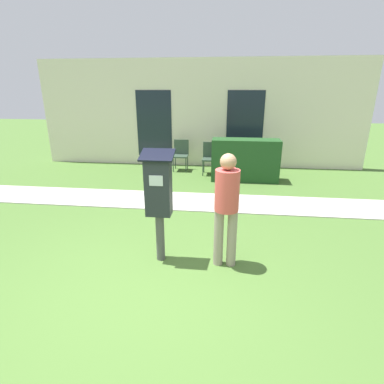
# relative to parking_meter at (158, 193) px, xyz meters

# --- Properties ---
(ground_plane) EXTENTS (40.00, 40.00, 0.00)m
(ground_plane) POSITION_rel_parking_meter_xyz_m (0.00, -0.63, -1.02)
(ground_plane) COLOR #476B2D
(sidewalk) EXTENTS (12.00, 1.10, 0.02)m
(sidewalk) POSITION_rel_parking_meter_xyz_m (0.00, 2.35, -1.01)
(sidewalk) COLOR #B7B2A8
(sidewalk) RESTS_ON ground
(building_facade) EXTENTS (10.00, 0.26, 3.20)m
(building_facade) POSITION_rel_parking_meter_xyz_m (0.00, 5.74, 0.58)
(building_facade) COLOR beige
(building_facade) RESTS_ON ground
(parking_meter) EXTENTS (0.44, 0.31, 1.59)m
(parking_meter) POSITION_rel_parking_meter_xyz_m (0.00, 0.00, 0.00)
(parking_meter) COLOR #4C4C4C
(parking_meter) RESTS_ON ground
(person_standing) EXTENTS (0.32, 0.32, 1.58)m
(person_standing) POSITION_rel_parking_meter_xyz_m (0.92, -0.03, -0.09)
(person_standing) COLOR gray
(person_standing) RESTS_ON ground
(outdoor_chair_left) EXTENTS (0.44, 0.44, 0.90)m
(outdoor_chair_left) POSITION_rel_parking_meter_xyz_m (-0.47, 5.05, -0.49)
(outdoor_chair_left) COLOR #334738
(outdoor_chair_left) RESTS_ON ground
(outdoor_chair_middle) EXTENTS (0.44, 0.44, 0.90)m
(outdoor_chair_middle) POSITION_rel_parking_meter_xyz_m (0.43, 4.71, -0.49)
(outdoor_chair_middle) COLOR #334738
(outdoor_chair_middle) RESTS_ON ground
(outdoor_chair_right) EXTENTS (0.44, 0.44, 0.90)m
(outdoor_chair_right) POSITION_rel_parking_meter_xyz_m (1.34, 5.15, -0.49)
(outdoor_chair_right) COLOR #334738
(outdoor_chair_right) RESTS_ON ground
(hedge_row) EXTENTS (1.75, 0.60, 1.10)m
(hedge_row) POSITION_rel_parking_meter_xyz_m (1.38, 4.16, -0.47)
(hedge_row) COLOR #1E471E
(hedge_row) RESTS_ON ground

